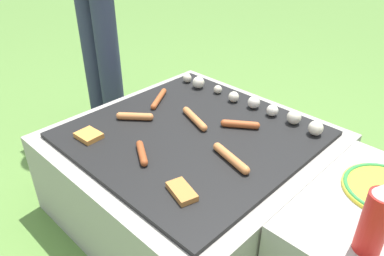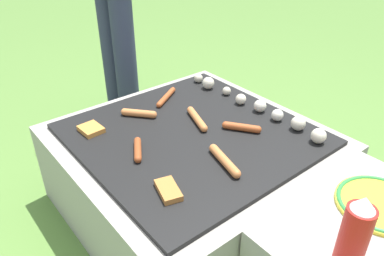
% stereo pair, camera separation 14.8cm
% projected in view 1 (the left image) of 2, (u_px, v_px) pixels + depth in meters
% --- Properties ---
extents(ground_plane, '(14.00, 14.00, 0.00)m').
position_uv_depth(ground_plane, '(192.00, 205.00, 1.70)').
color(ground_plane, '#567F38').
extents(grill, '(0.97, 0.97, 0.39)m').
position_uv_depth(grill, '(192.00, 171.00, 1.60)').
color(grill, '#9E998E').
rests_on(grill, ground_plane).
extents(side_ledge, '(0.38, 0.62, 0.39)m').
position_uv_depth(side_ledge, '(359.00, 248.00, 1.24)').
color(side_ledge, '#9E998E').
rests_on(side_ledge, ground_plane).
extents(sausage_back_center, '(0.13, 0.11, 0.03)m').
position_uv_depth(sausage_back_center, '(135.00, 116.00, 1.57)').
color(sausage_back_center, '#C6753D').
rests_on(sausage_back_center, grill).
extents(sausage_front_right, '(0.13, 0.09, 0.03)m').
position_uv_depth(sausage_front_right, '(142.00, 153.00, 1.35)').
color(sausage_front_right, '#93421E').
rests_on(sausage_front_right, grill).
extents(sausage_mid_left, '(0.19, 0.07, 0.03)m').
position_uv_depth(sausage_mid_left, '(231.00, 158.00, 1.32)').
color(sausage_mid_left, '#C6753D').
rests_on(sausage_mid_left, grill).
extents(sausage_back_right, '(0.19, 0.08, 0.03)m').
position_uv_depth(sausage_back_right, '(195.00, 119.00, 1.56)').
color(sausage_back_right, '#C6753D').
rests_on(sausage_back_right, grill).
extents(sausage_front_center, '(0.14, 0.11, 0.03)m').
position_uv_depth(sausage_front_center, '(240.00, 124.00, 1.52)').
color(sausage_front_center, '#A34C23').
rests_on(sausage_front_center, grill).
extents(sausage_front_left, '(0.11, 0.17, 0.03)m').
position_uv_depth(sausage_front_left, '(159.00, 99.00, 1.72)').
color(sausage_front_left, '#A34C23').
rests_on(sausage_front_left, grill).
extents(bread_slice_center, '(0.12, 0.09, 0.02)m').
position_uv_depth(bread_slice_center, '(182.00, 191.00, 1.17)').
color(bread_slice_center, '#B27033').
rests_on(bread_slice_center, grill).
extents(bread_slice_right, '(0.10, 0.08, 0.02)m').
position_uv_depth(bread_slice_right, '(89.00, 135.00, 1.45)').
color(bread_slice_right, '#D18438').
rests_on(bread_slice_right, grill).
extents(mushroom_row, '(0.77, 0.08, 0.06)m').
position_uv_depth(mushroom_row, '(251.00, 102.00, 1.66)').
color(mushroom_row, beige).
rests_on(mushroom_row, grill).
extents(condiment_bottle, '(0.07, 0.07, 0.22)m').
position_uv_depth(condiment_bottle, '(376.00, 220.00, 0.94)').
color(condiment_bottle, red).
rests_on(condiment_bottle, side_ledge).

